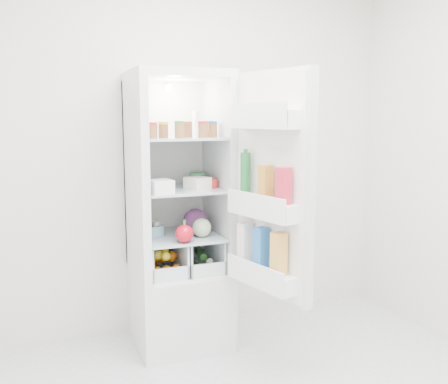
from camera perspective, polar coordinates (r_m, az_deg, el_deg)
name	(u,v)px	position (r m, az deg, el deg)	size (l,w,h in m)	color
room_walls	(300,99)	(2.20, 8.64, 10.49)	(3.02, 3.02, 2.61)	silver
refrigerator	(177,244)	(3.38, -5.36, -5.99)	(0.60, 0.60, 1.80)	silver
shelf_low	(180,236)	(3.31, -5.08, -4.99)	(0.49, 0.53, 0.01)	#A8BDC4
shelf_mid	(179,189)	(3.25, -5.15, 0.33)	(0.49, 0.53, 0.01)	#A8BDC4
shelf_top	(178,138)	(3.22, -5.23, 6.15)	(0.49, 0.53, 0.01)	#A8BDC4
crisper_left	(162,257)	(3.31, -7.10, -7.35)	(0.23, 0.46, 0.22)	silver
crisper_right	(198,253)	(3.37, -3.04, -6.98)	(0.23, 0.46, 0.22)	silver
condiment_jars	(178,131)	(3.13, -5.23, 7.00)	(0.46, 0.32, 0.08)	#B21919
squeeze_bottle	(196,124)	(3.33, -3.19, 7.82)	(0.05, 0.05, 0.17)	white
tub_white	(161,187)	(3.01, -7.25, 0.60)	(0.13, 0.13, 0.08)	white
tub_cream	(197,183)	(3.19, -3.06, 1.03)	(0.13, 0.13, 0.08)	silver
tin_red	(211,183)	(3.24, -1.52, 1.01)	(0.09, 0.09, 0.06)	red
tub_green	(197,179)	(3.40, -3.10, 1.53)	(0.10, 0.14, 0.08)	#3F8C52
red_cabbage	(195,220)	(3.35, -3.30, -3.26)	(0.16, 0.16, 0.16)	#4E1C52
bell_pepper	(185,234)	(3.08, -4.54, -4.77)	(0.11, 0.11, 0.11)	red
mushroom_bowl	(153,230)	(3.30, -8.08, -4.33)	(0.14, 0.14, 0.07)	#93CBDC
salad_bag	(202,228)	(3.22, -2.56, -4.09)	(0.12, 0.12, 0.12)	#ACC795
citrus_pile	(163,261)	(3.28, -7.01, -7.88)	(0.20, 0.31, 0.16)	orange
veg_pile	(198,260)	(3.39, -2.94, -7.74)	(0.16, 0.30, 0.10)	#1F531B
fridge_door	(270,191)	(2.85, 5.29, 0.07)	(0.30, 0.60, 1.30)	silver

